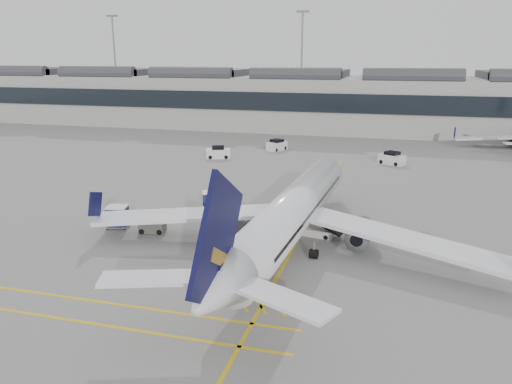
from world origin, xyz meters
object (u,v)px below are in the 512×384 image
(ramp_agent_a, at_px, (240,221))
(ramp_agent_b, at_px, (218,223))
(belt_loader, at_px, (313,229))
(baggage_cart_a, at_px, (211,200))
(pushback_tug, at_px, (152,226))
(airliner_main, at_px, (291,214))

(ramp_agent_a, relative_size, ramp_agent_b, 1.16)
(belt_loader, height_order, ramp_agent_a, ramp_agent_a)
(belt_loader, relative_size, baggage_cart_a, 1.97)
(ramp_agent_a, height_order, pushback_tug, ramp_agent_a)
(airliner_main, relative_size, baggage_cart_a, 16.55)
(ramp_agent_b, bearing_deg, belt_loader, -171.05)
(belt_loader, relative_size, ramp_agent_a, 2.41)
(belt_loader, relative_size, pushback_tug, 1.82)
(airliner_main, height_order, ramp_agent_b, airliner_main)
(belt_loader, distance_m, baggage_cart_a, 12.19)
(ramp_agent_a, xyz_separation_m, pushback_tug, (-7.41, -2.49, -0.36))
(baggage_cart_a, bearing_deg, ramp_agent_a, -69.41)
(airliner_main, bearing_deg, belt_loader, 71.53)
(ramp_agent_a, bearing_deg, airliner_main, -77.60)
(airliner_main, bearing_deg, ramp_agent_a, 156.12)
(baggage_cart_a, height_order, ramp_agent_b, baggage_cart_a)
(belt_loader, distance_m, pushback_tug, 14.36)
(baggage_cart_a, bearing_deg, airliner_main, -59.99)
(ramp_agent_a, bearing_deg, belt_loader, -44.26)
(belt_loader, height_order, ramp_agent_b, belt_loader)
(belt_loader, distance_m, ramp_agent_b, 8.56)
(belt_loader, bearing_deg, ramp_agent_b, -159.36)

